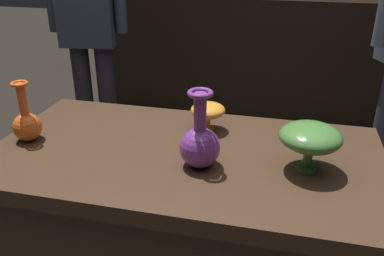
# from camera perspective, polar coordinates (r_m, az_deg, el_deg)

# --- Properties ---
(display_plinth) EXTENTS (1.20, 0.64, 0.80)m
(display_plinth) POSITION_cam_1_polar(r_m,az_deg,el_deg) (1.49, -0.88, -16.77)
(display_plinth) COLOR #422D1E
(display_plinth) RESTS_ON ground_plane
(back_display_shelf) EXTENTS (2.60, 0.40, 0.99)m
(back_display_shelf) POSITION_cam_1_polar(r_m,az_deg,el_deg) (3.41, 8.47, 9.40)
(back_display_shelf) COLOR black
(back_display_shelf) RESTS_ON ground_plane
(vase_centerpiece) EXTENTS (0.12, 0.12, 0.23)m
(vase_centerpiece) POSITION_cam_1_polar(r_m,az_deg,el_deg) (1.16, 1.10, -2.09)
(vase_centerpiece) COLOR #7A388E
(vase_centerpiece) RESTS_ON display_plinth
(vase_tall_behind) EXTENTS (0.09, 0.09, 0.20)m
(vase_tall_behind) POSITION_cam_1_polar(r_m,az_deg,el_deg) (1.41, -21.98, 0.62)
(vase_tall_behind) COLOR #E55B1E
(vase_tall_behind) RESTS_ON display_plinth
(vase_left_accent) EXTENTS (0.12, 0.12, 0.10)m
(vase_left_accent) POSITION_cam_1_polar(r_m,az_deg,el_deg) (1.38, 2.23, 2.40)
(vase_left_accent) COLOR orange
(vase_left_accent) RESTS_ON display_plinth
(vase_right_accent) EXTENTS (0.17, 0.17, 0.14)m
(vase_right_accent) POSITION_cam_1_polar(r_m,az_deg,el_deg) (1.17, 16.12, -1.33)
(vase_right_accent) COLOR #477A38
(vase_right_accent) RESTS_ON display_plinth
(visitor_near_left) EXTENTS (0.47, 0.23, 1.64)m
(visitor_near_left) POSITION_cam_1_polar(r_m,az_deg,el_deg) (2.55, -14.31, 14.51)
(visitor_near_left) COLOR #232328
(visitor_near_left) RESTS_ON ground_plane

